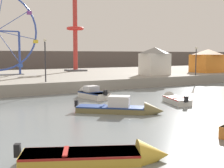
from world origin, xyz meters
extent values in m
cube|color=gray|center=(0.00, 27.85, 0.55)|extent=(110.00, 25.14, 1.09)
cube|color=#564C47|center=(0.00, 49.21, 2.20)|extent=(140.00, 3.00, 4.40)
cube|color=gold|center=(-10.86, -1.97, 0.20)|extent=(4.15, 2.77, 0.39)
cube|color=#B2231E|center=(-10.86, -1.97, 0.35)|extent=(4.13, 2.77, 0.08)
cone|color=gold|center=(-8.55, -3.02, 0.20)|extent=(1.48, 1.50, 1.15)
cube|color=black|center=(-12.78, -1.09, 0.50)|extent=(0.28, 0.30, 0.44)
cube|color=#B2231E|center=(-11.32, -1.76, 0.42)|extent=(0.57, 1.00, 0.06)
cube|color=silver|center=(0.34, 5.68, 0.23)|extent=(1.90, 3.11, 0.47)
cube|color=#B2231E|center=(0.34, 5.68, 0.43)|extent=(1.91, 3.09, 0.08)
cone|color=silver|center=(0.88, 7.44, 0.23)|extent=(1.22, 1.07, 1.03)
cube|color=black|center=(-0.12, 4.19, 0.58)|extent=(0.29, 0.26, 0.44)
cube|color=#B2231E|center=(0.23, 5.33, 0.50)|extent=(0.93, 0.42, 0.06)
cube|color=silver|center=(-3.93, 11.14, 0.26)|extent=(1.87, 3.11, 0.53)
cube|color=navy|center=(-3.93, 11.14, 0.49)|extent=(1.88, 3.08, 0.08)
cone|color=silver|center=(-4.26, 12.94, 0.26)|extent=(1.43, 1.02, 1.31)
cube|color=black|center=(-3.66, 9.61, 0.64)|extent=(0.27, 0.24, 0.44)
cube|color=silver|center=(-4.00, 11.50, 0.79)|extent=(1.24, 1.05, 0.51)
cube|color=navy|center=(-3.87, 10.78, 0.56)|extent=(1.18, 0.37, 0.06)
cube|color=olive|center=(-5.67, 5.15, 0.20)|extent=(4.10, 3.68, 0.41)
cube|color=navy|center=(-5.67, 5.15, 0.37)|extent=(4.08, 3.67, 0.08)
cone|color=olive|center=(-3.55, 3.39, 0.20)|extent=(1.63, 1.62, 1.11)
cube|color=black|center=(-7.42, 6.60, 0.52)|extent=(0.31, 0.31, 0.44)
cube|color=silver|center=(-5.25, 4.80, 0.75)|extent=(1.60, 1.56, 0.68)
cube|color=navy|center=(-6.09, 5.50, 0.44)|extent=(0.76, 0.87, 0.06)
cylinder|color=#334CA8|center=(-7.58, 28.46, 4.60)|extent=(2.83, 0.08, 4.17)
cube|color=#3356B7|center=(-6.20, 28.46, 2.25)|extent=(0.56, 0.48, 0.44)
cylinder|color=#334CA8|center=(-6.53, 28.46, 6.18)|extent=(4.88, 0.08, 1.04)
cube|color=yellow|center=(-4.10, 28.46, 5.42)|extent=(0.56, 0.48, 0.44)
cylinder|color=#334CA8|center=(-6.90, 28.46, 8.04)|extent=(4.17, 0.08, 2.83)
cube|color=purple|center=(-4.84, 28.46, 9.14)|extent=(0.56, 0.48, 0.44)
cylinder|color=#334CA8|center=(-8.48, 28.46, 9.09)|extent=(1.04, 0.08, 4.88)
cylinder|color=#334CA8|center=(-6.24, 28.46, 3.88)|extent=(0.28, 0.28, 5.56)
cylinder|color=#BC332D|center=(3.15, 32.18, 8.68)|extent=(0.70, 0.70, 15.17)
torus|color=red|center=(3.15, 32.18, 7.74)|extent=(2.64, 2.64, 0.44)
cube|color=#4C4C51|center=(3.15, 32.18, 1.21)|extent=(2.80, 2.80, 0.24)
cube|color=silver|center=(8.58, 19.04, 2.47)|extent=(3.35, 2.64, 2.74)
pyramid|color=gray|center=(8.58, 19.04, 4.22)|extent=(3.68, 2.90, 0.80)
cube|color=orange|center=(18.74, 19.55, 2.39)|extent=(4.35, 3.52, 2.59)
pyramid|color=brown|center=(18.74, 19.55, 4.07)|extent=(4.79, 3.88, 0.80)
cylinder|color=#2D2D33|center=(-6.48, 16.39, 3.00)|extent=(0.12, 0.12, 3.81)
sphere|color=#F2EACC|center=(-6.48, 16.39, 5.04)|extent=(0.32, 0.32, 0.32)
cylinder|color=#2D2D33|center=(12.63, 15.90, 2.73)|extent=(0.12, 0.12, 3.26)
sphere|color=#F2EACC|center=(12.63, 15.90, 4.50)|extent=(0.32, 0.32, 0.32)
camera|label=1|loc=(-14.74, -10.99, 3.71)|focal=47.12mm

